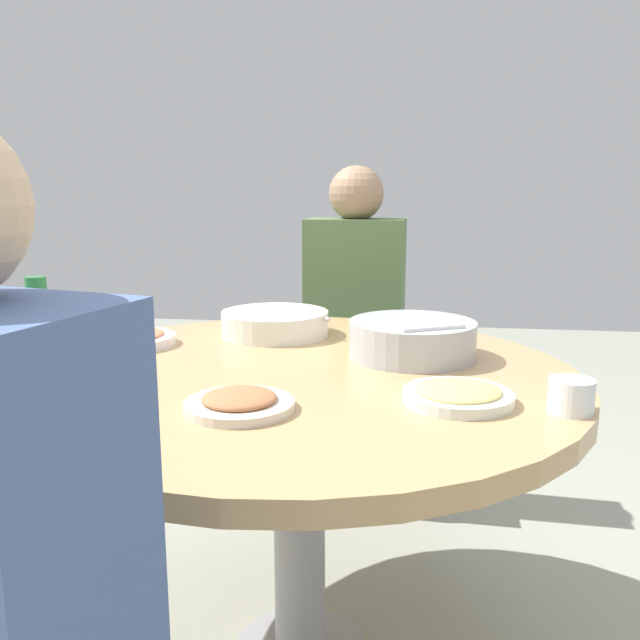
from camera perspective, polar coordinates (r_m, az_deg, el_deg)
round_dining_table at (r=1.46m, az=-1.86°, el=-7.82°), size 1.22×1.22×0.72m
rice_bowl at (r=1.55m, az=8.03°, el=-1.59°), size 0.30×0.30×0.09m
soup_bowl at (r=1.77m, az=-3.94°, el=-0.34°), size 0.31×0.29×0.06m
dish_stirfry at (r=1.48m, az=-21.02°, el=-3.93°), size 0.21×0.21×0.04m
dish_tofu_braise at (r=1.18m, az=-7.02°, el=-7.12°), size 0.20×0.20×0.04m
dish_noodles at (r=1.24m, az=11.91°, el=-6.33°), size 0.21×0.21×0.04m
dish_shrimp at (r=1.72m, az=-16.04°, el=-1.52°), size 0.22×0.22×0.04m
green_bottle at (r=1.25m, az=-23.04°, el=-3.02°), size 0.08×0.08×0.24m
tea_cup_near at (r=1.24m, az=21.02°, el=-6.19°), size 0.08×0.08×0.06m
tea_cup_far at (r=1.13m, az=-19.89°, el=-7.99°), size 0.06×0.06×0.06m
stool_for_diner_right at (r=2.46m, az=2.95°, el=-10.02°), size 0.37×0.37×0.43m
diner_right at (r=2.32m, az=3.08°, el=2.33°), size 0.35×0.36×0.76m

